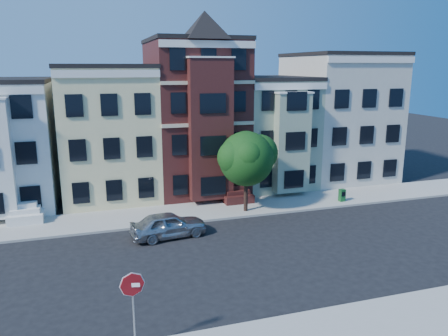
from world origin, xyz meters
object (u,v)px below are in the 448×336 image
object	(u,v)px
street_tree	(246,162)
parked_car	(169,225)
stop_sign	(133,306)
newspaper_box	(342,195)

from	to	relation	value
street_tree	parked_car	bearing A→B (deg)	-154.54
stop_sign	parked_car	bearing A→B (deg)	87.86
street_tree	newspaper_box	distance (m)	8.31
street_tree	newspaper_box	bearing A→B (deg)	-0.54
parked_car	stop_sign	distance (m)	10.98
parked_car	newspaper_box	distance (m)	14.04
parked_car	street_tree	bearing A→B (deg)	-71.90
parked_car	stop_sign	xyz separation A→B (m)	(-3.13, -10.47, 1.04)
street_tree	stop_sign	size ratio (longest dim) A/B	2.09
street_tree	newspaper_box	size ratio (longest dim) A/B	7.50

